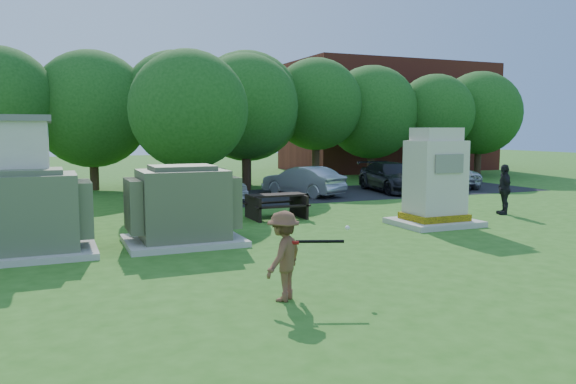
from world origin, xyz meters
name	(u,v)px	position (x,y,z in m)	size (l,w,h in m)	color
ground	(361,272)	(0.00, 0.00, 0.00)	(120.00, 120.00, 0.00)	#2D6619
brick_building	(388,117)	(18.00, 27.00, 4.00)	(15.00, 8.00, 8.00)	maroon
parking_strip	(346,193)	(7.00, 13.50, 0.01)	(20.00, 6.00, 0.01)	#232326
transformer_left	(28,215)	(-6.50, 4.50, 0.97)	(3.00, 2.40, 2.07)	beige
transformer_right	(183,207)	(-2.80, 4.50, 0.97)	(3.00, 2.40, 2.07)	beige
generator_cabinet	(435,183)	(5.15, 4.31, 1.34)	(2.52, 2.06, 3.06)	beige
picnic_table	(276,203)	(1.05, 7.52, 0.52)	(1.94, 1.45, 0.83)	black
batter	(283,256)	(-2.26, -1.17, 0.79)	(1.02, 0.59, 1.58)	brown
person_by_generator	(441,197)	(5.42, 4.34, 0.88)	(0.64, 0.42, 1.77)	black
person_walking_right	(504,189)	(8.88, 5.24, 0.89)	(1.05, 0.44, 1.79)	black
car_white	(214,182)	(0.56, 13.74, 0.73)	(1.73, 4.30, 1.47)	silver
car_silver_a	(303,181)	(4.66, 13.31, 0.67)	(1.43, 4.09, 1.35)	#B4B3B9
car_dark	(392,177)	(9.35, 13.11, 0.72)	(2.00, 4.93, 1.43)	black
car_silver_b	(447,176)	(13.29, 13.89, 0.60)	(2.00, 4.33, 1.20)	silver
batting_equipment	(319,239)	(-1.62, -1.28, 1.06)	(1.40, 0.61, 0.20)	black
tree_row	(211,108)	(1.75, 18.50, 4.15)	(41.30, 13.30, 7.30)	#47301E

